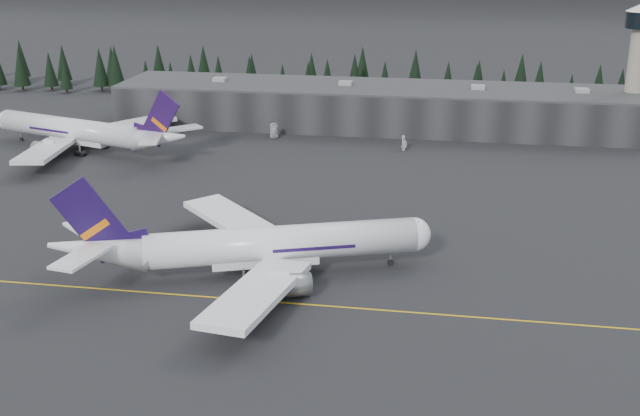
% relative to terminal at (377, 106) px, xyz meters
% --- Properties ---
extents(ground, '(1400.00, 1400.00, 0.00)m').
position_rel_terminal_xyz_m(ground, '(0.00, -125.00, -6.30)').
color(ground, black).
rests_on(ground, ground).
extents(taxiline, '(400.00, 0.40, 0.02)m').
position_rel_terminal_xyz_m(taxiline, '(0.00, -127.00, -6.29)').
color(taxiline, gold).
rests_on(taxiline, ground).
extents(terminal, '(160.00, 30.00, 12.60)m').
position_rel_terminal_xyz_m(terminal, '(0.00, 0.00, 0.00)').
color(terminal, black).
rests_on(terminal, ground).
extents(control_tower, '(10.00, 10.00, 37.70)m').
position_rel_terminal_xyz_m(control_tower, '(75.00, 3.00, 17.11)').
color(control_tower, gray).
rests_on(control_tower, ground).
extents(treeline, '(360.00, 20.00, 15.00)m').
position_rel_terminal_xyz_m(treeline, '(0.00, 37.00, 1.20)').
color(treeline, black).
rests_on(treeline, ground).
extents(jet_main, '(64.73, 58.02, 19.65)m').
position_rel_terminal_xyz_m(jet_main, '(-10.49, -117.20, -0.76)').
color(jet_main, white).
rests_on(jet_main, ground).
extents(jet_parked, '(64.25, 58.06, 19.36)m').
position_rel_terminal_xyz_m(jet_parked, '(-75.32, -43.12, -0.84)').
color(jet_parked, silver).
rests_on(jet_parked, ground).
extents(gse_vehicle_a, '(4.02, 5.13, 1.30)m').
position_rel_terminal_xyz_m(gse_vehicle_a, '(-28.20, -20.39, -5.65)').
color(gse_vehicle_a, silver).
rests_on(gse_vehicle_a, ground).
extents(gse_vehicle_b, '(4.48, 2.23, 1.47)m').
position_rel_terminal_xyz_m(gse_vehicle_b, '(10.34, -27.56, -5.57)').
color(gse_vehicle_b, white).
rests_on(gse_vehicle_b, ground).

